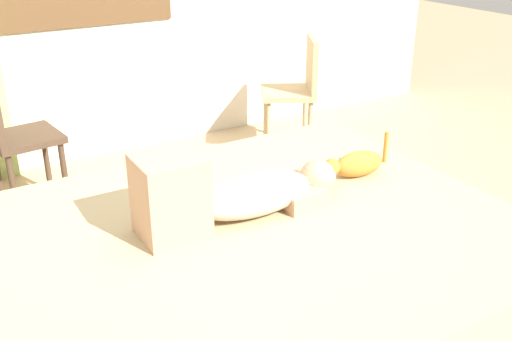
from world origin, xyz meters
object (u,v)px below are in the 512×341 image
object	(u,v)px
person_lying	(233,194)
cat	(356,164)
chair_spare	(298,86)
chair_by_desk	(11,133)
bed	(260,275)

from	to	relation	value
person_lying	cat	distance (m)	0.72
person_lying	cat	size ratio (longest dim) A/B	2.62
cat	chair_spare	distance (m)	1.56
person_lying	chair_spare	distance (m)	2.01
cat	chair_by_desk	bearing A→B (deg)	132.14
person_lying	chair_by_desk	bearing A→B (deg)	112.02
cat	chair_by_desk	world-z (taller)	chair_by_desk
chair_spare	bed	bearing A→B (deg)	-129.12
bed	person_lying	world-z (taller)	person_lying
bed	chair_spare	bearing A→B (deg)	50.88
cat	chair_spare	world-z (taller)	chair_spare
chair_by_desk	chair_spare	world-z (taller)	same
bed	person_lying	distance (m)	0.39
person_lying	chair_by_desk	size ratio (longest dim) A/B	1.09
cat	chair_spare	xyz separation A→B (m)	(0.64, 1.42, -0.05)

